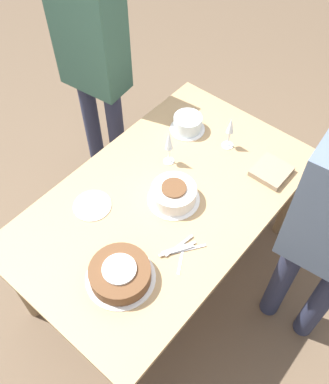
{
  "coord_description": "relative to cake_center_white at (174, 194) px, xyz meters",
  "views": [
    {
      "loc": [
        -0.99,
        -0.83,
        2.5
      ],
      "look_at": [
        0.0,
        0.0,
        0.81
      ],
      "focal_mm": 40.0,
      "sensor_mm": 36.0,
      "label": 1
    }
  ],
  "objects": [
    {
      "name": "fork_pile",
      "position": [
        -0.21,
        -0.21,
        -0.04
      ],
      "size": [
        0.21,
        0.14,
        0.01
      ],
      "color": "silver",
      "rests_on": "dining_table"
    },
    {
      "name": "dessert_plate_left",
      "position": [
        -0.29,
        0.29,
        -0.04
      ],
      "size": [
        0.19,
        0.19,
        0.01
      ],
      "color": "white",
      "rests_on": "dining_table"
    },
    {
      "name": "cake_center_white",
      "position": [
        0.0,
        0.0,
        0.0
      ],
      "size": [
        0.27,
        0.27,
        0.1
      ],
      "color": "white",
      "rests_on": "dining_table"
    },
    {
      "name": "wine_glass_near",
      "position": [
        0.18,
        0.18,
        0.11
      ],
      "size": [
        0.06,
        0.06,
        0.22
      ],
      "color": "silver",
      "rests_on": "dining_table"
    },
    {
      "name": "dining_table",
      "position": [
        -0.02,
        0.04,
        -0.15
      ],
      "size": [
        1.6,
        0.97,
        0.76
      ],
      "color": "tan",
      "rests_on": "ground_plane"
    },
    {
      "name": "person_watching",
      "position": [
        0.36,
        0.92,
        0.19
      ],
      "size": [
        0.26,
        0.42,
        1.64
      ],
      "rotation": [
        0.0,
        0.0,
        -1.46
      ],
      "color": "#2D334C",
      "rests_on": "ground_plane"
    },
    {
      "name": "wine_glass_far",
      "position": [
        0.48,
        0.01,
        0.09
      ],
      "size": [
        0.07,
        0.07,
        0.2
      ],
      "color": "silver",
      "rests_on": "dining_table"
    },
    {
      "name": "cake_front_chocolate",
      "position": [
        -0.49,
        -0.1,
        -0.0
      ],
      "size": [
        0.31,
        0.31,
        0.09
      ],
      "color": "white",
      "rests_on": "dining_table"
    },
    {
      "name": "cake_back_decorated",
      "position": [
        0.44,
        0.26,
        -0.0
      ],
      "size": [
        0.2,
        0.2,
        0.09
      ],
      "color": "white",
      "rests_on": "dining_table"
    },
    {
      "name": "ground_plane",
      "position": [
        -0.02,
        0.04,
        -0.8
      ],
      "size": [
        12.0,
        12.0,
        0.0
      ],
      "primitive_type": "plane",
      "color": "brown"
    },
    {
      "name": "napkin_stack",
      "position": [
        0.47,
        -0.29,
        -0.03
      ],
      "size": [
        0.19,
        0.18,
        0.03
      ],
      "color": "gray",
      "rests_on": "dining_table"
    }
  ]
}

